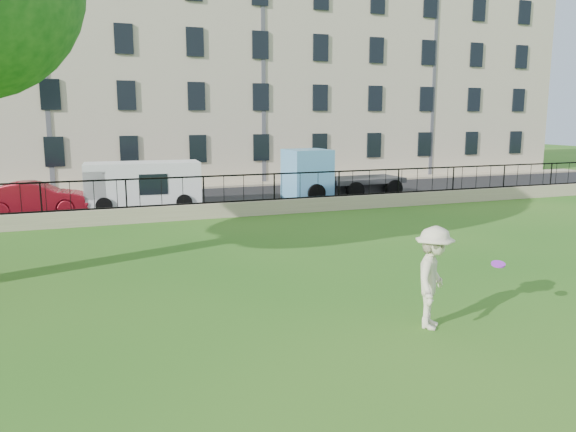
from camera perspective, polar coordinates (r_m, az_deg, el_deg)
name	(u,v)px	position (r m, az deg, el deg)	size (l,w,h in m)	color
ground	(327,316)	(11.83, 4.00, -10.09)	(120.00, 120.00, 0.00)	#1F5E16
retaining_wall	(204,211)	(22.88, -8.51, 0.50)	(50.00, 0.40, 0.60)	gray
iron_railing	(204,190)	(22.76, -8.57, 2.62)	(50.00, 0.05, 1.13)	black
street	(184,202)	(27.49, -10.55, 1.42)	(60.00, 9.00, 0.01)	black
sidewalk	(167,188)	(32.57, -12.16, 2.81)	(60.00, 1.40, 0.12)	gray
building_row	(150,71)	(38.04, -13.85, 14.11)	(56.40, 10.40, 13.80)	#C1B699
man	(433,278)	(11.25, 14.56, -6.08)	(1.30, 0.75, 2.01)	beige
frisbee	(498,264)	(11.85, 20.58, -4.60)	(0.27, 0.27, 0.03)	#A225D7
red_sedan	(36,198)	(25.77, -24.23, 1.66)	(1.45, 4.17, 1.37)	maroon
white_van	(143,185)	(25.80, -14.50, 3.02)	(4.93, 1.92, 2.07)	white
blue_truck	(342,173)	(28.50, 5.52, 4.35)	(5.90, 2.10, 2.48)	#5BA1D6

